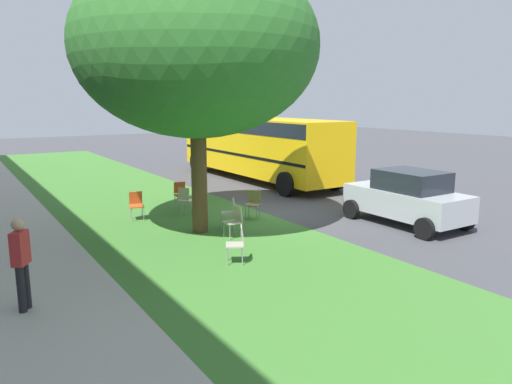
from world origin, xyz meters
name	(u,v)px	position (x,y,z in m)	size (l,w,h in m)	color
ground	(272,213)	(0.00, 0.00, 0.00)	(80.00, 80.00, 0.00)	#424247
grass_verge	(183,227)	(0.00, 3.20, 0.00)	(48.00, 6.00, 0.01)	#3D752D
sidewalk_strip	(20,251)	(0.00, 7.60, 0.00)	(48.00, 2.80, 0.01)	#ADA89E
street_tree	(196,47)	(-0.75, 3.01, 5.07)	(6.56, 6.56, 7.50)	brown
chair_0	(235,219)	(-1.81, 2.49, 0.52)	(0.43, 0.44, 0.88)	beige
chair_1	(180,192)	(2.52, 2.16, 0.52)	(0.48, 0.47, 0.88)	#C64C1E
chair_2	(253,202)	(-0.18, 0.85, 0.52)	(0.59, 0.59, 0.88)	olive
chair_3	(185,198)	(1.51, 2.43, 0.52)	(0.58, 0.58, 0.88)	beige
chair_4	(230,211)	(-0.87, 2.08, 0.52)	(0.57, 0.58, 0.88)	#ADA393
chair_5	(238,241)	(-3.69, 3.49, 0.52)	(0.57, 0.57, 0.88)	#ADA393
chair_6	(136,203)	(1.58, 4.06, 0.52)	(0.50, 0.49, 0.88)	#C64C1E
parked_car	(407,197)	(-3.36, -2.57, 0.84)	(3.70, 1.92, 1.65)	#ADB2B7
school_bus	(257,142)	(6.11, -3.34, 1.76)	(10.40, 2.80, 2.88)	yellow
pedestrian_1	(21,260)	(-3.82, 7.96, 0.93)	(0.41, 0.36, 1.69)	black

